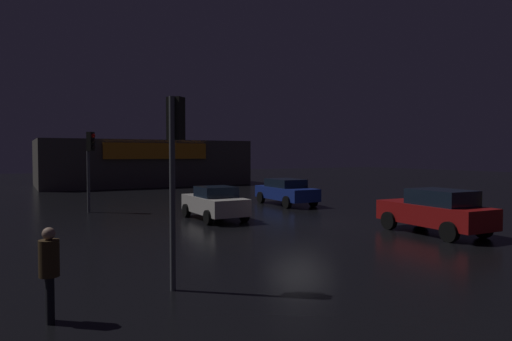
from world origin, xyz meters
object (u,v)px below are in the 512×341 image
at_px(traffic_signal_main, 90,156).
at_px(pedestrian, 49,267).
at_px(car_far, 215,203).
at_px(car_crossing, 436,211).
at_px(car_near, 286,191).
at_px(store_building, 142,163).
at_px(traffic_signal_opposite, 175,147).

relative_size(traffic_signal_main, pedestrian, 2.43).
xyz_separation_m(car_far, pedestrian, (-7.37, -9.83, 0.21)).
bearing_deg(car_crossing, car_near, 88.53).
distance_m(store_building, car_crossing, 32.01).
relative_size(traffic_signal_opposite, car_near, 0.92).
bearing_deg(car_near, traffic_signal_opposite, -130.99).
xyz_separation_m(traffic_signal_opposite, car_far, (4.83, 9.02, -2.32)).
distance_m(store_building, traffic_signal_main, 20.92).
relative_size(car_far, pedestrian, 2.36).
height_order(traffic_signal_opposite, car_crossing, traffic_signal_opposite).
height_order(traffic_signal_main, car_far, traffic_signal_main).
relative_size(store_building, traffic_signal_opposite, 4.47).
distance_m(car_far, pedestrian, 12.29).
height_order(car_far, pedestrian, pedestrian).
bearing_deg(traffic_signal_opposite, car_near, 49.01).
bearing_deg(store_building, car_crossing, -85.50).
relative_size(store_building, pedestrian, 11.16).
height_order(car_near, car_far, car_near).
xyz_separation_m(traffic_signal_main, car_crossing, (10.12, -12.41, -1.99)).
bearing_deg(car_far, car_crossing, -51.78).
distance_m(car_near, pedestrian, 18.72).
xyz_separation_m(car_near, car_far, (-5.92, -3.35, -0.04)).
height_order(store_building, traffic_signal_opposite, store_building).
bearing_deg(car_far, pedestrian, -126.87).
relative_size(traffic_signal_main, car_near, 0.89).
xyz_separation_m(store_building, car_far, (-3.14, -24.71, -1.34)).
height_order(traffic_signal_main, pedestrian, traffic_signal_main).
bearing_deg(pedestrian, car_near, 44.76).
bearing_deg(car_far, traffic_signal_opposite, -118.18).
relative_size(traffic_signal_main, car_far, 1.03).
xyz_separation_m(traffic_signal_opposite, car_near, (10.75, 12.37, -2.28)).
xyz_separation_m(store_building, car_crossing, (2.51, -31.89, -1.24)).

